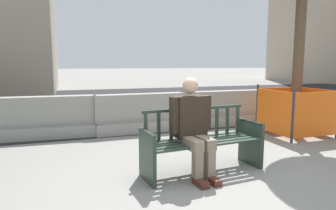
{
  "coord_description": "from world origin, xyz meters",
  "views": [
    {
      "loc": [
        -1.81,
        -3.34,
        1.49
      ],
      "look_at": [
        -0.06,
        1.78,
        0.75
      ],
      "focal_mm": 32.0,
      "sensor_mm": 36.0,
      "label": 1
    }
  ],
  "objects_px": {
    "jersey_barrier_right": "(227,111)",
    "street_bench": "(202,144)",
    "jersey_barrier_left": "(47,120)",
    "jersey_barrier_centre": "(140,116)",
    "construction_fence": "(295,110)",
    "seated_person": "(193,125)"
  },
  "relations": [
    {
      "from": "jersey_barrier_left",
      "to": "jersey_barrier_right",
      "type": "height_order",
      "value": "same"
    },
    {
      "from": "jersey_barrier_centre",
      "to": "jersey_barrier_right",
      "type": "bearing_deg",
      "value": 1.51
    },
    {
      "from": "street_bench",
      "to": "jersey_barrier_left",
      "type": "distance_m",
      "value": 3.61
    },
    {
      "from": "jersey_barrier_right",
      "to": "street_bench",
      "type": "bearing_deg",
      "value": -125.3
    },
    {
      "from": "jersey_barrier_centre",
      "to": "jersey_barrier_left",
      "type": "bearing_deg",
      "value": 177.12
    },
    {
      "from": "jersey_barrier_centre",
      "to": "jersey_barrier_right",
      "type": "xyz_separation_m",
      "value": [
        2.23,
        0.06,
        0.0
      ]
    },
    {
      "from": "street_bench",
      "to": "jersey_barrier_centre",
      "type": "bearing_deg",
      "value": 94.27
    },
    {
      "from": "jersey_barrier_left",
      "to": "jersey_barrier_centre",
      "type": "bearing_deg",
      "value": -2.88
    },
    {
      "from": "street_bench",
      "to": "jersey_barrier_right",
      "type": "bearing_deg",
      "value": 54.7
    },
    {
      "from": "seated_person",
      "to": "jersey_barrier_centre",
      "type": "xyz_separation_m",
      "value": [
        -0.03,
        2.87,
        -0.35
      ]
    },
    {
      "from": "street_bench",
      "to": "construction_fence",
      "type": "xyz_separation_m",
      "value": [
        2.83,
        1.39,
        0.13
      ]
    },
    {
      "from": "street_bench",
      "to": "jersey_barrier_centre",
      "type": "distance_m",
      "value": 2.8
    },
    {
      "from": "seated_person",
      "to": "jersey_barrier_right",
      "type": "height_order",
      "value": "seated_person"
    },
    {
      "from": "seated_person",
      "to": "construction_fence",
      "type": "height_order",
      "value": "seated_person"
    },
    {
      "from": "jersey_barrier_left",
      "to": "construction_fence",
      "type": "distance_m",
      "value": 5.21
    },
    {
      "from": "jersey_barrier_right",
      "to": "construction_fence",
      "type": "height_order",
      "value": "construction_fence"
    },
    {
      "from": "street_bench",
      "to": "construction_fence",
      "type": "bearing_deg",
      "value": 26.25
    },
    {
      "from": "jersey_barrier_centre",
      "to": "jersey_barrier_left",
      "type": "distance_m",
      "value": 1.96
    },
    {
      "from": "jersey_barrier_centre",
      "to": "street_bench",
      "type": "bearing_deg",
      "value": -85.73
    },
    {
      "from": "street_bench",
      "to": "jersey_barrier_centre",
      "type": "relative_size",
      "value": 0.86
    },
    {
      "from": "street_bench",
      "to": "construction_fence",
      "type": "distance_m",
      "value": 3.15
    },
    {
      "from": "construction_fence",
      "to": "jersey_barrier_centre",
      "type": "bearing_deg",
      "value": 155.26
    }
  ]
}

